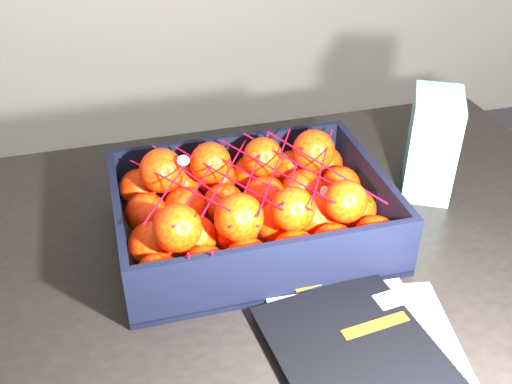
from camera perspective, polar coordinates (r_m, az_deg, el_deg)
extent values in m
cube|color=black|center=(1.05, 2.74, -4.74)|extent=(1.21, 0.81, 0.04)
cylinder|color=black|center=(1.56, -21.92, -10.67)|extent=(0.06, 0.06, 0.71)
cylinder|color=black|center=(1.73, 16.45, -4.21)|extent=(0.06, 0.06, 0.71)
cube|color=beige|center=(0.85, 12.32, -15.25)|extent=(0.25, 0.31, 0.01)
cube|color=beige|center=(0.84, 10.53, -15.47)|extent=(0.22, 0.29, 0.01)
cube|color=black|center=(0.83, 10.02, -15.34)|extent=(0.24, 0.30, 0.01)
cube|color=#E8500C|center=(0.94, 5.25, -7.73)|extent=(0.08, 0.06, 0.00)
cube|color=white|center=(0.92, 12.91, -9.75)|extent=(0.06, 0.04, 0.00)
cube|color=#E8500C|center=(0.87, 11.23, -12.25)|extent=(0.10, 0.03, 0.00)
cube|color=brown|center=(1.03, -0.44, -3.88)|extent=(0.44, 0.33, 0.01)
cube|color=black|center=(1.13, -2.51, 2.86)|extent=(0.44, 0.01, 0.11)
cube|color=black|center=(0.88, 2.21, -7.56)|extent=(0.44, 0.01, 0.11)
cube|color=black|center=(0.98, -12.67, -3.58)|extent=(0.01, 0.31, 0.11)
cube|color=black|center=(1.07, 10.76, 0.09)|extent=(0.01, 0.31, 0.11)
sphere|color=#FF2905|center=(0.89, -9.15, -7.95)|extent=(0.07, 0.07, 0.07)
sphere|color=#FF2905|center=(0.95, -9.79, -5.00)|extent=(0.08, 0.08, 0.08)
sphere|color=#FF2905|center=(1.02, -10.30, -2.06)|extent=(0.07, 0.07, 0.07)
sphere|color=#FF2905|center=(1.08, -10.94, 0.28)|extent=(0.07, 0.07, 0.07)
sphere|color=#FF2905|center=(0.90, -4.82, -7.33)|extent=(0.07, 0.07, 0.07)
sphere|color=#FF2905|center=(0.96, -5.89, -4.27)|extent=(0.07, 0.07, 0.07)
sphere|color=#FF2905|center=(1.02, -6.69, -1.57)|extent=(0.07, 0.07, 0.07)
sphere|color=#FF2905|center=(1.09, -7.43, 0.81)|extent=(0.08, 0.08, 0.08)
sphere|color=#FF2905|center=(0.91, -0.80, -6.51)|extent=(0.07, 0.07, 0.07)
sphere|color=#FF2905|center=(0.97, -1.95, -3.63)|extent=(0.07, 0.07, 0.07)
sphere|color=#FF2905|center=(1.03, -3.06, -1.09)|extent=(0.07, 0.07, 0.07)
sphere|color=#FF2905|center=(1.10, -3.82, 1.33)|extent=(0.07, 0.07, 0.07)
sphere|color=#FF2905|center=(0.93, 3.74, -5.82)|extent=(0.07, 0.07, 0.07)
sphere|color=#FF2905|center=(0.98, 2.05, -2.97)|extent=(0.07, 0.07, 0.07)
sphere|color=#FF2905|center=(1.05, 0.87, -0.38)|extent=(0.07, 0.07, 0.07)
sphere|color=#FF2905|center=(1.11, -0.33, 1.77)|extent=(0.07, 0.07, 0.07)
sphere|color=#FF2905|center=(0.95, 7.38, -5.03)|extent=(0.07, 0.07, 0.07)
sphere|color=#FF2905|center=(1.00, 5.65, -2.34)|extent=(0.07, 0.07, 0.07)
sphere|color=#FF2905|center=(1.06, 4.46, 0.16)|extent=(0.08, 0.08, 0.08)
sphere|color=#FF2905|center=(1.12, 3.30, 2.16)|extent=(0.07, 0.07, 0.07)
sphere|color=#FF2905|center=(0.97, 11.24, -4.27)|extent=(0.07, 0.07, 0.07)
sphere|color=#FF2905|center=(1.03, 9.47, -1.63)|extent=(0.07, 0.07, 0.07)
sphere|color=#FF2905|center=(1.08, 7.99, 0.58)|extent=(0.07, 0.07, 0.07)
sphere|color=#FF2905|center=(1.14, 6.41, 2.62)|extent=(0.07, 0.07, 0.07)
sphere|color=#FF2905|center=(0.89, -7.46, -3.39)|extent=(0.07, 0.07, 0.07)
sphere|color=#FF2905|center=(1.02, -8.89, 2.00)|extent=(0.08, 0.08, 0.08)
sphere|color=#FF2905|center=(0.90, -1.62, -2.42)|extent=(0.07, 0.07, 0.07)
sphere|color=#FF2905|center=(1.03, -4.32, 2.76)|extent=(0.07, 0.07, 0.07)
sphere|color=#FF2905|center=(0.92, 3.49, -1.61)|extent=(0.07, 0.07, 0.07)
sphere|color=#FF2905|center=(1.05, 0.66, 3.33)|extent=(0.07, 0.07, 0.07)
sphere|color=#FF2905|center=(0.95, 8.48, -0.86)|extent=(0.07, 0.07, 0.07)
sphere|color=#FF2905|center=(1.07, 5.46, 3.90)|extent=(0.08, 0.08, 0.08)
cylinder|color=#BA0624|center=(0.94, -7.56, 0.81)|extent=(0.12, 0.23, 0.03)
cylinder|color=#BA0624|center=(0.95, -5.13, 0.82)|extent=(0.12, 0.23, 0.03)
cylinder|color=#BA0624|center=(0.96, -2.91, 1.50)|extent=(0.12, 0.23, 0.01)
cylinder|color=#BA0624|center=(0.96, -0.39, 1.50)|extent=(0.12, 0.23, 0.00)
cylinder|color=#BA0624|center=(0.98, 1.74, 2.14)|extent=(0.12, 0.23, 0.00)
cylinder|color=#BA0624|center=(0.99, 3.95, 2.64)|extent=(0.12, 0.23, 0.01)
cylinder|color=#BA0624|center=(0.99, 6.38, 2.53)|extent=(0.12, 0.23, 0.02)
cylinder|color=#BA0624|center=(0.95, -7.66, 1.16)|extent=(0.12, 0.23, 0.02)
cylinder|color=#BA0624|center=(0.95, -5.19, 0.98)|extent=(0.12, 0.23, 0.02)
cylinder|color=#BA0624|center=(0.96, -2.88, 1.63)|extent=(0.12, 0.23, 0.02)
cylinder|color=#BA0624|center=(0.96, -0.46, 1.52)|extent=(0.12, 0.23, 0.02)
cylinder|color=#BA0624|center=(0.97, 1.84, 2.22)|extent=(0.12, 0.23, 0.01)
cylinder|color=#BA0624|center=(0.99, 3.90, 2.71)|extent=(0.12, 0.23, 0.01)
cylinder|color=#BA0624|center=(0.99, 6.33, 2.69)|extent=(0.12, 0.23, 0.01)
cylinder|color=#BA0624|center=(0.85, -6.41, -7.33)|extent=(0.00, 0.03, 0.09)
cylinder|color=#BA0624|center=(0.86, -4.42, -7.01)|extent=(0.01, 0.04, 0.08)
cube|color=silver|center=(1.15, 16.30, 4.40)|extent=(0.13, 0.15, 0.19)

